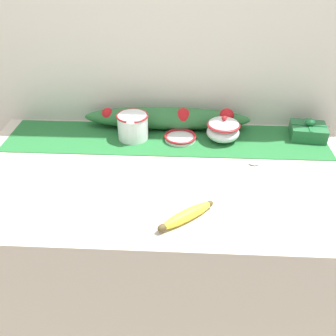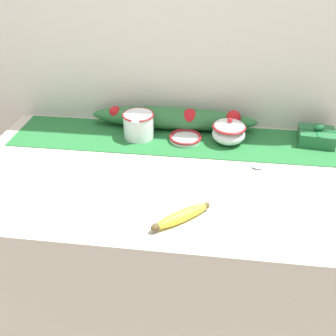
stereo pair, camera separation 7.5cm
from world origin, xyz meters
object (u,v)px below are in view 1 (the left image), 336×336
(gift_box, at_px, (308,131))
(small_dish, at_px, (180,137))
(cream_pitcher, at_px, (133,125))
(spoon, at_px, (250,163))
(sugar_bowl, at_px, (223,130))
(banana, at_px, (186,215))

(gift_box, bearing_deg, small_dish, -175.01)
(cream_pitcher, distance_m, spoon, 0.47)
(cream_pitcher, height_order, sugar_bowl, same)
(small_dish, height_order, gift_box, gift_box)
(sugar_bowl, height_order, small_dish, sugar_bowl)
(sugar_bowl, relative_size, small_dish, 1.02)
(cream_pitcher, relative_size, banana, 0.85)
(cream_pitcher, bearing_deg, banana, -65.81)
(gift_box, bearing_deg, spoon, -140.41)
(sugar_bowl, height_order, spoon, sugar_bowl)
(cream_pitcher, bearing_deg, spoon, -21.17)
(banana, distance_m, gift_box, 0.70)
(banana, relative_size, spoon, 0.93)
(gift_box, bearing_deg, cream_pitcher, -176.93)
(spoon, bearing_deg, gift_box, 38.40)
(sugar_bowl, height_order, banana, sugar_bowl)
(cream_pitcher, distance_m, banana, 0.53)
(small_dish, distance_m, spoon, 0.30)
(sugar_bowl, bearing_deg, cream_pitcher, 179.87)
(cream_pitcher, height_order, gift_box, cream_pitcher)
(gift_box, bearing_deg, sugar_bowl, -173.62)
(cream_pitcher, xyz_separation_m, gift_box, (0.69, 0.04, -0.03))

